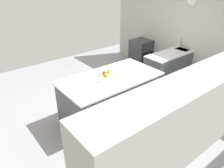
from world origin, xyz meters
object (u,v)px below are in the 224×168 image
cutting_board (107,75)px  apple_yellow (109,71)px  kitchen_island (109,95)px  apple_green (105,75)px  water_bottle (100,77)px  oven_range (141,53)px  apple_red (104,73)px  stool_by_window (134,115)px

cutting_board → apple_yellow: bearing=-146.0°
kitchen_island → apple_green: (0.08, -0.01, 0.52)m
water_bottle → oven_range: bearing=-150.0°
oven_range → cutting_board: bearing=30.2°
apple_red → water_bottle: (0.26, 0.21, 0.07)m
apple_yellow → water_bottle: water_bottle is taller
cutting_board → apple_red: (0.02, -0.06, 0.05)m
apple_red → stool_by_window: bearing=96.1°
oven_range → water_bottle: (2.86, 1.66, 0.61)m
kitchen_island → apple_red: 0.53m
stool_by_window → cutting_board: size_ratio=1.90×
cutting_board → stool_by_window: bearing=95.1°
oven_range → kitchen_island: kitchen_island is taller
cutting_board → apple_red: apple_red is taller
apple_yellow → apple_green: 0.20m
cutting_board → apple_green: bearing=34.1°
apple_red → apple_yellow: size_ratio=0.87×
stool_by_window → oven_range: bearing=-137.6°
oven_range → apple_red: size_ratio=11.93×
water_bottle → cutting_board: bearing=-151.1°
kitchen_island → oven_range: bearing=-148.7°
apple_yellow → water_bottle: 0.45m
stool_by_window → cutting_board: 1.01m
cutting_board → apple_yellow: apple_yellow is taller
apple_green → water_bottle: size_ratio=0.25×
stool_by_window → water_bottle: water_bottle is taller
kitchen_island → apple_yellow: 0.54m
oven_range → apple_green: apple_green is taller
stool_by_window → apple_yellow: size_ratio=7.96×
stool_by_window → water_bottle: 1.03m
oven_range → apple_green: 3.11m
kitchen_island → stool_by_window: size_ratio=3.11×
kitchen_island → cutting_board: 0.47m
cutting_board → apple_yellow: (-0.11, -0.07, 0.05)m
cutting_board → apple_green: apple_green is taller
oven_range → cutting_board: (2.58, 1.50, 0.50)m
apple_yellow → kitchen_island: bearing=56.9°
stool_by_window → water_bottle: bearing=-61.1°
kitchen_island → cutting_board: bearing=-66.6°
apple_red → apple_yellow: 0.13m
stool_by_window → apple_yellow: bearing=-92.4°
oven_range → apple_yellow: 2.91m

